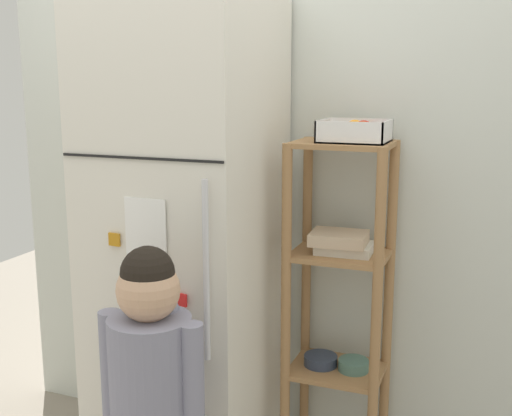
{
  "coord_description": "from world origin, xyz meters",
  "views": [
    {
      "loc": [
        0.88,
        -2.0,
        1.53
      ],
      "look_at": [
        0.11,
        0.02,
        1.09
      ],
      "focal_mm": 44.5,
      "sensor_mm": 36.0,
      "label": 1
    }
  ],
  "objects": [
    {
      "name": "kitchen_wall_back",
      "position": [
        0.0,
        0.36,
        1.16
      ],
      "size": [
        2.3,
        0.03,
        2.33
      ],
      "primitive_type": "cube",
      "color": "silver",
      "rests_on": "ground"
    },
    {
      "name": "pantry_shelf_unit",
      "position": [
        0.37,
        0.18,
        0.76
      ],
      "size": [
        0.36,
        0.29,
        1.31
      ],
      "color": "#9E7247",
      "rests_on": "ground"
    },
    {
      "name": "fruit_bin",
      "position": [
        0.42,
        0.18,
        1.35
      ],
      "size": [
        0.23,
        0.2,
        0.08
      ],
      "color": "white",
      "rests_on": "pantry_shelf_unit"
    },
    {
      "name": "refrigerator",
      "position": [
        -0.16,
        0.02,
        0.91
      ],
      "size": [
        0.59,
        0.65,
        1.83
      ],
      "color": "silver",
      "rests_on": "ground"
    },
    {
      "name": "child_standing",
      "position": [
        -0.03,
        -0.48,
        0.64
      ],
      "size": [
        0.34,
        0.25,
        1.06
      ],
      "color": "#3F2E41",
      "rests_on": "ground"
    }
  ]
}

